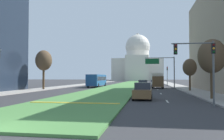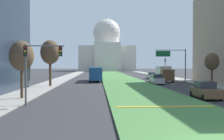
# 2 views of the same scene
# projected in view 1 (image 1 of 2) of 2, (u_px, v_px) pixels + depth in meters

# --- Properties ---
(ground_plane) EXTENTS (304.10, 304.10, 0.00)m
(ground_plane) POSITION_uv_depth(u_px,v_px,m) (129.00, 84.00, 77.31)
(ground_plane) COLOR #333335
(grass_median) EXTENTS (8.70, 124.40, 0.14)m
(grass_median) POSITION_uv_depth(u_px,v_px,m) (128.00, 84.00, 70.49)
(grass_median) COLOR #4C8442
(grass_median) RESTS_ON ground_plane
(median_curb_nose) EXTENTS (7.83, 0.50, 0.04)m
(median_curb_nose) POSITION_uv_depth(u_px,v_px,m) (74.00, 103.00, 19.17)
(median_curb_nose) COLOR gold
(median_curb_nose) RESTS_ON grass_median
(lane_dashes_right) EXTENTS (0.16, 43.85, 0.01)m
(lane_dashes_right) POSITION_uv_depth(u_px,v_px,m) (158.00, 90.00, 42.17)
(lane_dashes_right) COLOR silver
(lane_dashes_right) RESTS_ON ground_plane
(sidewalk_left) EXTENTS (4.00, 124.40, 0.15)m
(sidewalk_left) POSITION_uv_depth(u_px,v_px,m) (78.00, 85.00, 65.83)
(sidewalk_left) COLOR #9E9991
(sidewalk_left) RESTS_ON ground_plane
(sidewalk_right) EXTENTS (4.00, 124.40, 0.15)m
(sidewalk_right) POSITION_uv_depth(u_px,v_px,m) (176.00, 86.00, 61.51)
(sidewalk_right) COLOR #9E9991
(sidewalk_right) RESTS_ON ground_plane
(capitol_building) EXTENTS (31.66, 23.86, 30.82)m
(capitol_building) POSITION_uv_depth(u_px,v_px,m) (138.00, 62.00, 145.24)
(capitol_building) COLOR beige
(capitol_building) RESTS_ON ground_plane
(traffic_light_near_right) EXTENTS (3.34, 0.35, 5.20)m
(traffic_light_near_right) POSITION_uv_depth(u_px,v_px,m) (202.00, 59.00, 17.76)
(traffic_light_near_right) COLOR #515456
(traffic_light_near_right) RESTS_ON ground_plane
(traffic_light_far_right) EXTENTS (0.28, 0.35, 5.20)m
(traffic_light_far_right) POSITION_uv_depth(u_px,v_px,m) (167.00, 74.00, 58.77)
(traffic_light_far_right) COLOR #515456
(traffic_light_far_right) RESTS_ON ground_plane
(overhead_guide_sign) EXTENTS (5.93, 0.20, 6.50)m
(overhead_guide_sign) POSITION_uv_depth(u_px,v_px,m) (163.00, 66.00, 45.54)
(overhead_guide_sign) COLOR #515456
(overhead_guide_sign) RESTS_ON ground_plane
(street_tree_right_near) EXTENTS (2.82, 2.82, 6.28)m
(street_tree_right_near) POSITION_uv_depth(u_px,v_px,m) (212.00, 57.00, 23.13)
(street_tree_right_near) COLOR #4C3823
(street_tree_right_near) RESTS_ON ground_plane
(street_tree_left_mid) EXTENTS (3.02, 3.02, 7.34)m
(street_tree_left_mid) POSITION_uv_depth(u_px,v_px,m) (44.00, 61.00, 41.57)
(street_tree_left_mid) COLOR #4C3823
(street_tree_left_mid) RESTS_ON ground_plane
(street_tree_right_mid) EXTENTS (2.26, 2.26, 5.41)m
(street_tree_right_mid) POSITION_uv_depth(u_px,v_px,m) (190.00, 68.00, 37.22)
(street_tree_right_mid) COLOR #4C3823
(street_tree_right_mid) RESTS_ON ground_plane
(sedan_lead_stopped) EXTENTS (2.05, 4.39, 1.77)m
(sedan_lead_stopped) POSITION_uv_depth(u_px,v_px,m) (143.00, 91.00, 23.89)
(sedan_lead_stopped) COLOR brown
(sedan_lead_stopped) RESTS_ON ground_plane
(sedan_midblock) EXTENTS (2.05, 4.75, 1.80)m
(sedan_midblock) POSITION_uv_depth(u_px,v_px,m) (143.00, 85.00, 43.31)
(sedan_midblock) COLOR #BCBCC1
(sedan_midblock) RESTS_ON ground_plane
(sedan_distant) EXTENTS (2.00, 4.28, 1.63)m
(sedan_distant) POSITION_uv_depth(u_px,v_px,m) (154.00, 83.00, 59.26)
(sedan_distant) COLOR #BCBCC1
(sedan_distant) RESTS_ON ground_plane
(box_truck_delivery) EXTENTS (2.40, 6.40, 3.20)m
(box_truck_delivery) POSITION_uv_depth(u_px,v_px,m) (157.00, 80.00, 48.98)
(box_truck_delivery) COLOR brown
(box_truck_delivery) RESTS_ON ground_plane
(city_bus) EXTENTS (2.62, 11.00, 2.95)m
(city_bus) POSITION_uv_depth(u_px,v_px,m) (97.00, 80.00, 53.40)
(city_bus) COLOR #1E4C8C
(city_bus) RESTS_ON ground_plane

